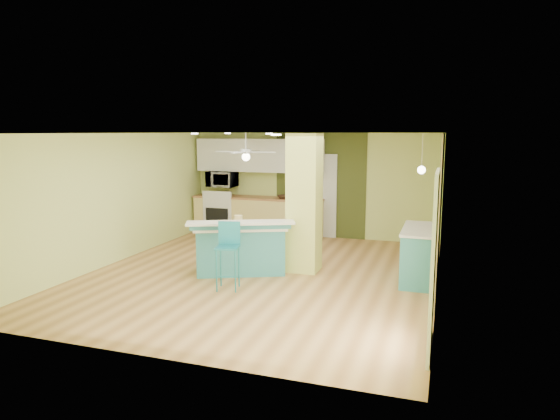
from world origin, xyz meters
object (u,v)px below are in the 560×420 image
(side_counter, at_px, (420,254))
(fruit_bowl, at_px, (284,197))
(canister, at_px, (238,219))
(bar_stool, at_px, (228,244))
(peninsula, at_px, (241,247))

(side_counter, bearing_deg, fruit_bowl, 141.52)
(side_counter, distance_m, fruit_bowl, 4.25)
(side_counter, distance_m, canister, 3.27)
(bar_stool, bearing_deg, side_counter, 13.24)
(peninsula, height_order, bar_stool, bar_stool)
(peninsula, xyz_separation_m, bar_stool, (0.18, -0.93, 0.27))
(peninsula, bearing_deg, canister, 99.27)
(peninsula, relative_size, fruit_bowl, 6.04)
(bar_stool, relative_size, side_counter, 0.77)
(fruit_bowl, bearing_deg, canister, -88.30)
(peninsula, xyz_separation_m, fruit_bowl, (-0.20, 3.11, 0.52))
(canister, bearing_deg, bar_stool, -74.99)
(bar_stool, relative_size, canister, 7.12)
(peninsula, xyz_separation_m, side_counter, (3.11, 0.49, -0.00))
(canister, bearing_deg, side_counter, 5.60)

